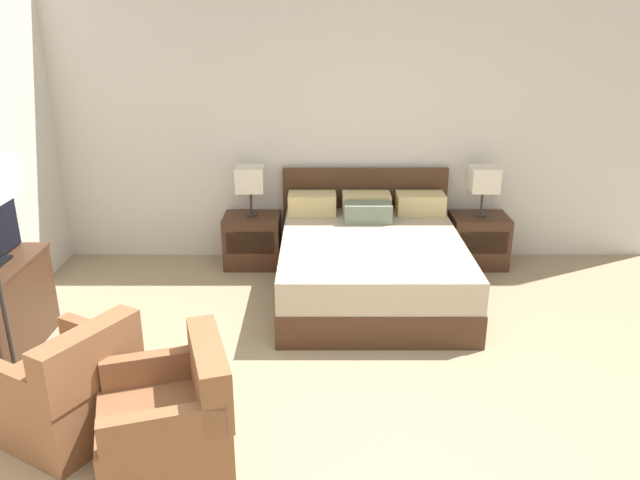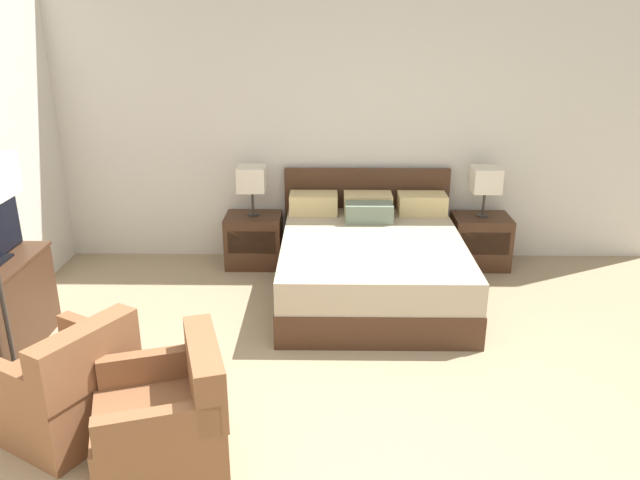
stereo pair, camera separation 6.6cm
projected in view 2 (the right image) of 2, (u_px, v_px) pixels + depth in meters
wall_back at (334, 119)px, 6.16m from camera, size 6.70×0.06×2.87m
bed at (371, 263)px, 5.62m from camera, size 1.67×1.96×0.96m
nightstand_left at (254, 240)px, 6.29m from camera, size 0.56×0.42×0.52m
nightstand_right at (480, 241)px, 6.26m from camera, size 0.56×0.42×0.52m
table_lamp_left at (252, 179)px, 6.08m from camera, size 0.27×0.27×0.50m
table_lamp_right at (486, 180)px, 6.05m from camera, size 0.27×0.27×0.50m
armchair_by_window at (67, 390)px, 3.76m from camera, size 0.94×0.93×0.76m
armchair_companion at (167, 424)px, 3.45m from camera, size 0.86×0.85×0.76m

